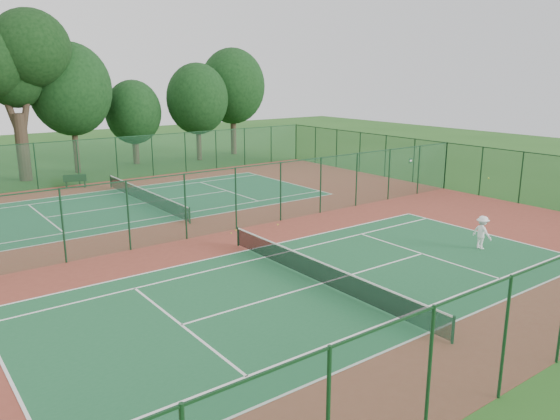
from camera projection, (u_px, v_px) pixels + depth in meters
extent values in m
plane|color=#23541A|center=(212.00, 234.00, 29.53)|extent=(120.00, 120.00, 0.00)
cube|color=brown|center=(212.00, 234.00, 29.53)|extent=(40.00, 36.00, 0.01)
cube|color=#1D5C34|center=(322.00, 284.00, 22.53)|extent=(23.77, 10.97, 0.01)
cube|color=#1E5F3B|center=(145.00, 203.00, 36.52)|extent=(23.77, 10.97, 0.01)
cube|color=#1A4F32|center=(98.00, 161.00, 43.09)|extent=(40.00, 0.02, 3.50)
cube|color=#14381E|center=(96.00, 139.00, 42.68)|extent=(40.00, 0.05, 0.05)
cube|color=#18482E|center=(536.00, 322.00, 15.11)|extent=(40.00, 0.02, 3.50)
cube|color=#163C1F|center=(543.00, 264.00, 14.69)|extent=(40.00, 0.05, 0.05)
cube|color=#1A4E2B|center=(445.00, 166.00, 40.70)|extent=(0.02, 36.00, 3.50)
cube|color=#12321A|center=(447.00, 143.00, 40.28)|extent=(0.05, 36.00, 0.05)
cube|color=#1A4F2F|center=(211.00, 203.00, 29.10)|extent=(40.00, 0.02, 3.50)
cube|color=#153A22|center=(210.00, 171.00, 28.68)|extent=(40.00, 0.05, 0.05)
cylinder|color=#12321D|center=(453.00, 330.00, 17.44)|extent=(0.10, 0.10, 0.97)
cylinder|color=#12321D|center=(238.00, 237.00, 27.39)|extent=(0.10, 0.10, 0.97)
cube|color=black|center=(322.00, 273.00, 22.41)|extent=(0.02, 12.80, 0.85)
cube|color=white|center=(322.00, 263.00, 22.31)|extent=(0.04, 12.80, 0.06)
cylinder|color=#13341C|center=(190.00, 216.00, 31.43)|extent=(0.10, 0.10, 0.97)
cylinder|color=#13341C|center=(111.00, 181.00, 41.38)|extent=(0.10, 0.10, 0.97)
cube|color=black|center=(145.00, 196.00, 36.41)|extent=(0.02, 12.80, 0.85)
cube|color=white|center=(144.00, 190.00, 36.30)|extent=(0.04, 12.80, 0.06)
imported|color=white|center=(482.00, 232.00, 26.81)|extent=(0.74, 1.14, 1.67)
cube|color=#12351B|center=(66.00, 185.00, 41.27)|extent=(0.25, 0.45, 0.50)
cube|color=#12351B|center=(85.00, 184.00, 41.59)|extent=(0.25, 0.45, 0.50)
cube|color=#12351B|center=(75.00, 181.00, 41.36)|extent=(1.73, 1.07, 0.06)
cube|color=#12351B|center=(75.00, 178.00, 41.09)|extent=(1.57, 0.69, 0.50)
sphere|color=gold|center=(236.00, 230.00, 30.07)|extent=(0.07, 0.07, 0.07)
sphere|color=#EEF438|center=(278.00, 225.00, 31.18)|extent=(0.07, 0.07, 0.07)
sphere|color=#B9DB33|center=(231.00, 233.00, 29.54)|extent=(0.07, 0.07, 0.07)
cylinder|color=#35281D|center=(23.00, 147.00, 43.63)|extent=(0.99, 0.99, 5.39)
cylinder|color=#35281D|center=(5.00, 96.00, 42.39)|extent=(1.83, 0.54, 5.36)
cylinder|color=#35281D|center=(28.00, 92.00, 42.91)|extent=(1.70, 0.50, 5.81)
sphere|color=black|center=(30.00, 48.00, 42.41)|extent=(6.10, 6.10, 6.10)
sphere|color=black|center=(15.00, 78.00, 42.98)|extent=(4.67, 4.67, 4.67)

